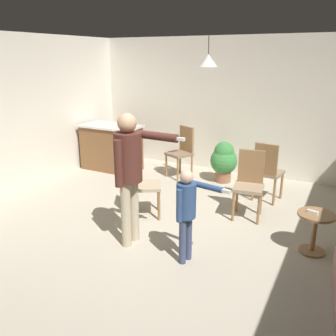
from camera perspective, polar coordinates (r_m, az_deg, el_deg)
ground at (r=4.89m, az=-0.00°, el=-10.89°), size 7.68×7.68×0.00m
wall_back at (r=7.36m, az=11.80°, el=9.51°), size 6.40×0.10×2.70m
kitchen_counter at (r=7.64m, az=-8.98°, el=3.28°), size 1.26×0.66×0.95m
side_table_by_couch at (r=4.74m, az=22.31°, el=-8.85°), size 0.44×0.44×0.52m
person_adult at (r=4.37m, az=-6.17°, el=0.35°), size 0.84×0.49×1.68m
person_child at (r=4.06m, az=3.02°, el=-6.12°), size 0.61×0.32×1.13m
dining_chair_by_counter at (r=6.05m, az=15.54°, el=-0.26°), size 0.47×0.47×1.00m
dining_chair_near_wall at (r=5.42m, az=12.82°, el=-2.14°), size 0.48×0.48×1.00m
dining_chair_centre_back at (r=5.31m, az=-4.27°, el=-2.15°), size 0.57×0.57×1.00m
dining_chair_spare at (r=7.07m, az=2.24°, el=2.90°), size 0.56×0.56×1.00m
potted_plant_corner at (r=6.87m, az=8.87°, el=1.27°), size 0.51×0.51×0.78m
spare_remote_on_table at (r=4.64m, az=22.05°, el=-6.52°), size 0.13×0.07×0.04m
ceiling_light_pendant at (r=6.00m, az=6.41°, el=16.68°), size 0.32×0.32×0.55m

